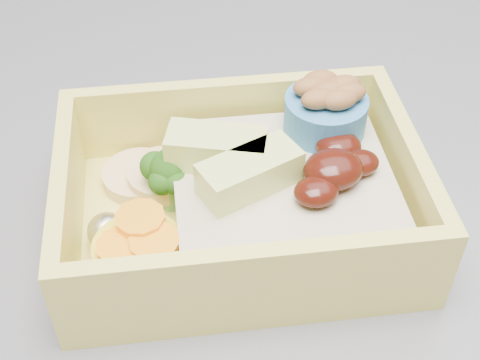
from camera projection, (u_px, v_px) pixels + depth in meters
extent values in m
cube|color=#E2D65D|center=(240.00, 222.00, 0.39)|extent=(0.21, 0.16, 0.01)
cube|color=#E2D65D|center=(226.00, 113.00, 0.42)|extent=(0.20, 0.03, 0.05)
cube|color=#E2D65D|center=(258.00, 283.00, 0.32)|extent=(0.20, 0.03, 0.05)
cube|color=#E2D65D|center=(405.00, 172.00, 0.38)|extent=(0.02, 0.13, 0.05)
cube|color=#E2D65D|center=(67.00, 203.00, 0.36)|extent=(0.02, 0.13, 0.05)
cube|color=tan|center=(282.00, 194.00, 0.38)|extent=(0.13, 0.12, 0.03)
ellipsoid|color=black|center=(333.00, 169.00, 0.36)|extent=(0.04, 0.03, 0.02)
ellipsoid|color=black|center=(338.00, 147.00, 0.37)|extent=(0.03, 0.03, 0.01)
ellipsoid|color=black|center=(316.00, 192.00, 0.35)|extent=(0.03, 0.02, 0.01)
ellipsoid|color=black|center=(360.00, 163.00, 0.37)|extent=(0.02, 0.02, 0.01)
cube|color=#CDE376|center=(250.00, 173.00, 0.35)|extent=(0.06, 0.04, 0.02)
cube|color=#CDE376|center=(217.00, 148.00, 0.37)|extent=(0.06, 0.04, 0.02)
cylinder|color=#68A357|center=(171.00, 194.00, 0.39)|extent=(0.01, 0.01, 0.02)
sphere|color=#215112|center=(169.00, 169.00, 0.37)|extent=(0.02, 0.02, 0.02)
sphere|color=#215112|center=(184.00, 165.00, 0.38)|extent=(0.02, 0.02, 0.02)
sphere|color=#215112|center=(155.00, 166.00, 0.38)|extent=(0.02, 0.02, 0.02)
sphere|color=#215112|center=(176.00, 182.00, 0.37)|extent=(0.02, 0.02, 0.02)
sphere|color=#215112|center=(162.00, 182.00, 0.37)|extent=(0.02, 0.02, 0.02)
sphere|color=#215112|center=(168.00, 161.00, 0.38)|extent=(0.02, 0.02, 0.02)
cylinder|color=yellow|center=(140.00, 258.00, 0.35)|extent=(0.05, 0.05, 0.02)
cylinder|color=orange|center=(137.00, 237.00, 0.34)|extent=(0.03, 0.03, 0.00)
cylinder|color=orange|center=(122.00, 247.00, 0.34)|extent=(0.03, 0.03, 0.00)
cylinder|color=orange|center=(154.00, 242.00, 0.34)|extent=(0.03, 0.03, 0.00)
cylinder|color=orange|center=(140.00, 218.00, 0.34)|extent=(0.03, 0.03, 0.00)
cylinder|color=tan|center=(139.00, 176.00, 0.41)|extent=(0.04, 0.04, 0.01)
cylinder|color=tan|center=(164.00, 175.00, 0.40)|extent=(0.04, 0.04, 0.01)
ellipsoid|color=silver|center=(195.00, 155.00, 0.41)|extent=(0.02, 0.02, 0.02)
ellipsoid|color=silver|center=(107.00, 231.00, 0.36)|extent=(0.02, 0.02, 0.02)
cylinder|color=teal|center=(325.00, 114.00, 0.39)|extent=(0.05, 0.05, 0.02)
ellipsoid|color=brown|center=(328.00, 91.00, 0.38)|extent=(0.02, 0.02, 0.01)
ellipsoid|color=brown|center=(343.00, 85.00, 0.38)|extent=(0.02, 0.02, 0.01)
ellipsoid|color=brown|center=(311.00, 87.00, 0.38)|extent=(0.02, 0.02, 0.01)
ellipsoid|color=brown|center=(339.00, 100.00, 0.37)|extent=(0.02, 0.02, 0.01)
ellipsoid|color=brown|center=(319.00, 99.00, 0.37)|extent=(0.02, 0.02, 0.01)
ellipsoid|color=brown|center=(348.00, 93.00, 0.38)|extent=(0.02, 0.02, 0.01)
ellipsoid|color=brown|center=(320.00, 80.00, 0.39)|extent=(0.02, 0.02, 0.01)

